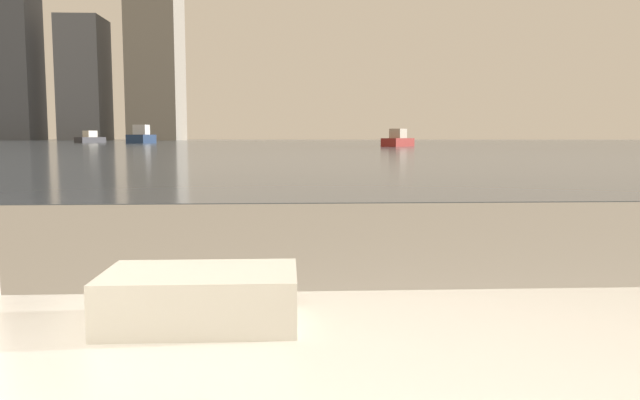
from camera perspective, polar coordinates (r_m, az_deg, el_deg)
The scene contains 7 objects.
towel_stack at distance 0.96m, azimuth -10.82°, elevation -8.73°, with size 0.28×0.17×0.08m.
harbor_water at distance 62.14m, azimuth -2.77°, elevation 5.14°, with size 180.00×110.00×0.01m.
harbor_boat_0 at distance 46.94m, azimuth 7.15°, elevation 5.45°, with size 2.94×3.58×1.31m.
harbor_boat_1 at distance 70.35m, azimuth -16.00°, elevation 5.58°, with size 2.09×5.38×1.99m.
harbor_boat_2 at distance 77.26m, azimuth -20.27°, elevation 5.30°, with size 2.83×3.90×1.40m.
skyline_tower_0 at distance 130.46m, azimuth -26.32°, elevation 16.08°, with size 7.39×8.56×50.48m.
skyline_tower_1 at distance 124.34m, azimuth -20.74°, elevation 10.26°, with size 7.61×9.20×22.25m.
Camera 1 is at (-0.16, -0.13, 0.78)m, focal length 35.00 mm.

